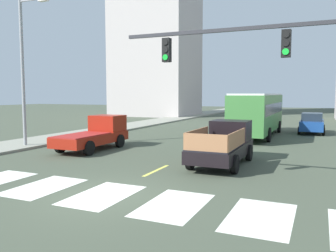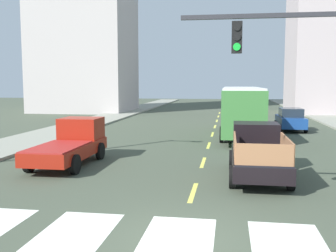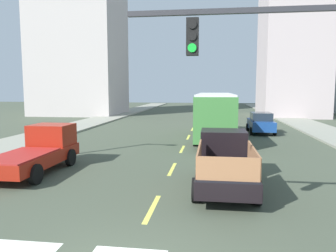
% 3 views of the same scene
% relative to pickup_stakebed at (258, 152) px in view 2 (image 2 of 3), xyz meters
% --- Properties ---
extents(ground_plane, '(160.00, 160.00, 0.00)m').
position_rel_pickup_stakebed_xyz_m(ground_plane, '(-2.27, -6.77, -0.94)').
color(ground_plane, '#414A3A').
extents(sidewalk_left, '(3.71, 110.00, 0.15)m').
position_rel_pickup_stakebed_xyz_m(sidewalk_left, '(-13.43, 11.23, -0.86)').
color(sidewalk_left, gray).
rests_on(sidewalk_left, ground).
extents(crosswalk_stripe_2, '(1.69, 2.93, 0.01)m').
position_rel_pickup_stakebed_xyz_m(crosswalk_stripe_2, '(-4.78, -6.77, -0.93)').
color(crosswalk_stripe_2, white).
rests_on(crosswalk_stripe_2, ground).
extents(crosswalk_stripe_3, '(1.69, 2.93, 0.01)m').
position_rel_pickup_stakebed_xyz_m(crosswalk_stripe_3, '(-2.27, -6.77, -0.93)').
color(crosswalk_stripe_3, white).
rests_on(crosswalk_stripe_3, ground).
extents(crosswalk_stripe_4, '(1.69, 2.93, 0.01)m').
position_rel_pickup_stakebed_xyz_m(crosswalk_stripe_4, '(0.25, -6.77, -0.93)').
color(crosswalk_stripe_4, white).
rests_on(crosswalk_stripe_4, ground).
extents(lane_dash_0, '(0.16, 2.40, 0.01)m').
position_rel_pickup_stakebed_xyz_m(lane_dash_0, '(-2.27, -2.77, -0.93)').
color(lane_dash_0, '#D8D451').
rests_on(lane_dash_0, ground).
extents(lane_dash_1, '(0.16, 2.40, 0.01)m').
position_rel_pickup_stakebed_xyz_m(lane_dash_1, '(-2.27, 2.23, -0.93)').
color(lane_dash_1, '#D8D451').
rests_on(lane_dash_1, ground).
extents(lane_dash_2, '(0.16, 2.40, 0.01)m').
position_rel_pickup_stakebed_xyz_m(lane_dash_2, '(-2.27, 7.23, -0.93)').
color(lane_dash_2, '#D8D451').
rests_on(lane_dash_2, ground).
extents(lane_dash_3, '(0.16, 2.40, 0.01)m').
position_rel_pickup_stakebed_xyz_m(lane_dash_3, '(-2.27, 12.23, -0.93)').
color(lane_dash_3, '#D8D451').
rests_on(lane_dash_3, ground).
extents(lane_dash_4, '(0.16, 2.40, 0.01)m').
position_rel_pickup_stakebed_xyz_m(lane_dash_4, '(-2.27, 17.23, -0.93)').
color(lane_dash_4, '#D8D451').
rests_on(lane_dash_4, ground).
extents(lane_dash_5, '(0.16, 2.40, 0.01)m').
position_rel_pickup_stakebed_xyz_m(lane_dash_5, '(-2.27, 22.23, -0.93)').
color(lane_dash_5, '#D8D451').
rests_on(lane_dash_5, ground).
extents(lane_dash_6, '(0.16, 2.40, 0.01)m').
position_rel_pickup_stakebed_xyz_m(lane_dash_6, '(-2.27, 27.23, -0.93)').
color(lane_dash_6, '#D8D451').
rests_on(lane_dash_6, ground).
extents(lane_dash_7, '(0.16, 2.40, 0.01)m').
position_rel_pickup_stakebed_xyz_m(lane_dash_7, '(-2.27, 32.23, -0.93)').
color(lane_dash_7, '#D8D451').
rests_on(lane_dash_7, ground).
extents(pickup_stakebed, '(2.18, 5.20, 1.96)m').
position_rel_pickup_stakebed_xyz_m(pickup_stakebed, '(0.00, 0.00, 0.00)').
color(pickup_stakebed, black).
rests_on(pickup_stakebed, ground).
extents(pickup_dark, '(2.18, 5.20, 1.96)m').
position_rel_pickup_stakebed_xyz_m(pickup_dark, '(-8.15, 1.18, -0.02)').
color(pickup_dark, maroon).
rests_on(pickup_dark, ground).
extents(city_bus, '(2.72, 10.80, 3.32)m').
position_rel_pickup_stakebed_xyz_m(city_bus, '(-0.31, 11.43, 1.02)').
color(city_bus, '#3B7838').
rests_on(city_bus, ground).
extents(sedan_near_left, '(2.02, 4.40, 1.72)m').
position_rel_pickup_stakebed_xyz_m(sedan_near_left, '(3.50, 15.35, -0.08)').
color(sedan_near_left, navy).
rests_on(sedan_near_left, ground).
extents(block_mid_right, '(7.87, 9.58, 21.35)m').
position_rel_pickup_stakebed_xyz_m(block_mid_right, '(9.86, 33.43, 9.74)').
color(block_mid_right, '#B4A5A6').
rests_on(block_mid_right, ground).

